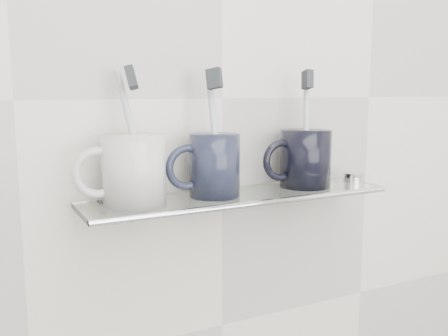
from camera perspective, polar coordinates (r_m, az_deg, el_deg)
wall_back at (r=0.83m, az=-0.22°, el=7.95°), size 2.50×0.00×2.50m
shelf_glass at (r=0.80m, az=1.80°, el=-3.28°), size 0.50×0.12×0.01m
shelf_rail at (r=0.75m, az=3.86°, el=-4.08°), size 0.50×0.01×0.01m
bracket_left at (r=0.77m, az=-13.88°, el=-4.83°), size 0.02×0.03×0.02m
bracket_right at (r=0.95m, az=11.58°, el=-2.11°), size 0.02×0.03×0.02m
mug_left at (r=0.73m, az=-10.25°, el=-0.22°), size 0.11×0.11×0.10m
mug_left_handle at (r=0.71m, az=-14.20°, el=-0.52°), size 0.07×0.01×0.07m
toothbrush_left at (r=0.72m, az=-10.36°, el=3.74°), size 0.04×0.07×0.18m
bristles_left at (r=0.72m, az=-10.54°, el=10.13°), size 0.02×0.03×0.04m
mug_center at (r=0.77m, az=-1.09°, el=0.31°), size 0.09×0.09×0.10m
mug_center_handle at (r=0.75m, az=-4.20°, el=0.08°), size 0.07×0.01×0.07m
toothbrush_center at (r=0.77m, az=-1.11°, el=4.19°), size 0.02×0.06×0.19m
bristles_center at (r=0.76m, az=-1.12°, el=10.19°), size 0.02×0.03×0.04m
mug_right at (r=0.86m, az=9.29°, el=1.08°), size 0.11×0.11×0.10m
mug_right_handle at (r=0.83m, az=6.56°, el=0.88°), size 0.07×0.01×0.07m
toothbrush_right at (r=0.85m, az=9.38°, el=4.57°), size 0.03×0.04×0.19m
bristles_right at (r=0.85m, az=9.52°, el=9.94°), size 0.02×0.03×0.03m
chrome_cap at (r=0.93m, az=14.56°, el=-0.99°), size 0.04×0.04×0.02m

